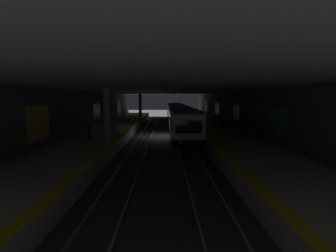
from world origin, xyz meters
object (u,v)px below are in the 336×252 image
at_px(bench_right_mid, 106,120).
at_px(person_waiting_near, 89,126).
at_px(pillar_far, 140,106).
at_px(bench_right_near, 75,131).
at_px(person_walking_mid, 222,120).
at_px(metro_train, 176,114).
at_px(person_standing_far, 124,113).
at_px(bench_left_mid, 239,127).
at_px(suitcase_rolling, 89,136).
at_px(pillar_near, 107,116).
at_px(bench_left_near, 263,136).
at_px(trash_bin, 248,134).

xyz_separation_m(bench_right_mid, person_waiting_near, (-11.31, -1.27, 0.42)).
distance_m(pillar_far, bench_right_mid, 9.51).
height_order(bench_right_near, person_walking_mid, person_walking_mid).
height_order(pillar_far, metro_train, pillar_far).
height_order(bench_right_near, person_standing_far, person_standing_far).
bearing_deg(bench_left_mid, suitcase_rolling, 108.38).
relative_size(metro_train, bench_right_mid, 23.71).
xyz_separation_m(pillar_far, person_waiting_near, (-19.66, 2.91, -1.33)).
relative_size(pillar_near, bench_right_near, 2.68).
bearing_deg(bench_left_mid, person_waiting_near, 100.13).
height_order(bench_right_mid, suitcase_rolling, suitcase_rolling).
height_order(bench_left_near, person_walking_mid, person_walking_mid).
height_order(pillar_near, metro_train, pillar_near).
bearing_deg(bench_left_near, trash_bin, 24.93).
bearing_deg(bench_right_mid, trash_bin, -128.82).
bearing_deg(bench_right_mid, person_standing_far, -7.26).
bearing_deg(bench_right_mid, person_walking_mid, -107.06).
bearing_deg(pillar_near, bench_right_near, 46.18).
distance_m(metro_train, bench_right_mid, 11.94).
height_order(bench_left_mid, person_standing_far, person_standing_far).
xyz_separation_m(bench_left_near, person_standing_far, (23.41, 15.96, 0.41)).
bearing_deg(bench_right_mid, bench_right_near, 180.00).
bearing_deg(pillar_near, person_waiting_near, 34.57).
height_order(pillar_far, bench_left_mid, pillar_far).
relative_size(person_walking_mid, trash_bin, 1.90).
height_order(bench_left_near, bench_right_mid, same).
relative_size(bench_right_mid, trash_bin, 2.00).
relative_size(person_walking_mid, suitcase_rolling, 1.67).
distance_m(pillar_far, bench_right_near, 20.39).
xyz_separation_m(bench_left_mid, person_walking_mid, (3.55, 1.00, 0.35)).
relative_size(pillar_near, person_walking_mid, 2.82).
xyz_separation_m(metro_train, bench_left_mid, (-13.69, -6.33, -0.45)).
bearing_deg(pillar_far, person_standing_far, 83.87).
distance_m(bench_right_near, suitcase_rolling, 2.83).
distance_m(pillar_near, trash_bin, 12.52).
height_order(person_waiting_near, person_walking_mid, person_waiting_near).
relative_size(pillar_near, suitcase_rolling, 4.70).
distance_m(bench_right_mid, suitcase_rolling, 13.64).
relative_size(metro_train, person_walking_mid, 24.99).
height_order(metro_train, bench_left_mid, metro_train).
bearing_deg(bench_left_near, metro_train, 17.64).
height_order(metro_train, bench_right_mid, metro_train).
bearing_deg(pillar_far, trash_bin, -150.52).
xyz_separation_m(person_standing_far, trash_bin, (-21.83, -15.23, -0.51)).
relative_size(pillar_near, person_standing_far, 2.64).
relative_size(pillar_near, person_waiting_near, 2.62).
bearing_deg(suitcase_rolling, person_standing_far, 2.37).
height_order(metro_train, trash_bin, metro_train).
bearing_deg(pillar_far, bench_right_near, 168.11).
distance_m(person_walking_mid, person_standing_far, 20.24).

